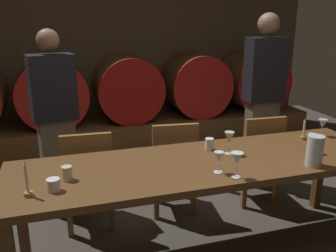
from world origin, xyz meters
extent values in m
plane|color=#3F3A33|center=(0.00, 0.00, 0.00)|extent=(7.70, 7.70, 0.00)
cube|color=brown|center=(0.00, 3.10, 1.44)|extent=(5.92, 0.24, 2.88)
cube|color=brown|center=(0.00, 2.55, 0.19)|extent=(5.33, 0.90, 0.38)
cylinder|color=brown|center=(-0.96, 2.55, 0.81)|extent=(0.87, 0.71, 0.87)
cylinder|color=#B21C16|center=(-0.96, 2.19, 0.81)|extent=(0.88, 0.03, 0.88)
cylinder|color=#B21C16|center=(-0.96, 2.92, 0.81)|extent=(0.88, 0.03, 0.88)
cylinder|color=#2D2D33|center=(-0.96, 2.55, 0.81)|extent=(0.87, 0.04, 0.87)
cylinder|color=brown|center=(0.02, 2.55, 0.81)|extent=(0.87, 0.71, 0.87)
cylinder|color=#9E1411|center=(0.02, 2.19, 0.81)|extent=(0.88, 0.03, 0.88)
cylinder|color=#9E1411|center=(0.02, 2.92, 0.81)|extent=(0.88, 0.03, 0.88)
cylinder|color=#2D2D33|center=(0.02, 2.55, 0.81)|extent=(0.87, 0.04, 0.87)
cylinder|color=#513319|center=(1.01, 2.55, 0.81)|extent=(0.87, 0.71, 0.87)
cylinder|color=#B21C16|center=(1.01, 2.19, 0.81)|extent=(0.88, 0.03, 0.88)
cylinder|color=#B21C16|center=(1.01, 2.92, 0.81)|extent=(0.88, 0.03, 0.88)
cylinder|color=#2D2D33|center=(1.01, 2.55, 0.81)|extent=(0.87, 0.04, 0.87)
cylinder|color=brown|center=(1.97, 2.55, 0.81)|extent=(0.87, 0.71, 0.87)
cylinder|color=#9E1411|center=(1.97, 2.19, 0.81)|extent=(0.88, 0.03, 0.88)
cylinder|color=#9E1411|center=(1.97, 2.92, 0.81)|extent=(0.88, 0.03, 0.88)
cylinder|color=#2D2D33|center=(1.97, 2.55, 0.81)|extent=(0.87, 0.04, 0.87)
cube|color=brown|center=(0.07, -0.10, 0.74)|extent=(2.76, 0.81, 0.05)
cube|color=brown|center=(-1.23, 0.25, 0.36)|extent=(0.07, 0.07, 0.72)
cube|color=brown|center=(1.37, 0.25, 0.36)|extent=(0.07, 0.07, 0.72)
cube|color=brown|center=(-0.71, 0.60, 0.44)|extent=(0.42, 0.42, 0.04)
cube|color=brown|center=(-0.72, 0.42, 0.67)|extent=(0.40, 0.06, 0.42)
cube|color=brown|center=(-0.53, 0.76, 0.21)|extent=(0.05, 0.05, 0.42)
cube|color=brown|center=(-0.87, 0.78, 0.21)|extent=(0.05, 0.05, 0.42)
cube|color=brown|center=(-0.55, 0.42, 0.21)|extent=(0.05, 0.05, 0.42)
cube|color=brown|center=(-0.89, 0.44, 0.21)|extent=(0.05, 0.05, 0.42)
cube|color=brown|center=(0.05, 0.64, 0.44)|extent=(0.44, 0.44, 0.04)
cube|color=brown|center=(0.03, 0.46, 0.67)|extent=(0.40, 0.09, 0.42)
cube|color=brown|center=(0.24, 0.79, 0.21)|extent=(0.05, 0.05, 0.42)
cube|color=brown|center=(-0.10, 0.83, 0.21)|extent=(0.05, 0.05, 0.42)
cube|color=brown|center=(0.20, 0.45, 0.21)|extent=(0.05, 0.05, 0.42)
cube|color=brown|center=(-0.14, 0.49, 0.21)|extent=(0.05, 0.05, 0.42)
cube|color=brown|center=(0.88, 0.60, 0.44)|extent=(0.42, 0.42, 0.04)
cube|color=brown|center=(0.88, 0.42, 0.67)|extent=(0.40, 0.06, 0.42)
cube|color=brown|center=(1.06, 0.76, 0.21)|extent=(0.05, 0.05, 0.42)
cube|color=brown|center=(0.72, 0.77, 0.21)|extent=(0.05, 0.05, 0.42)
cube|color=brown|center=(1.05, 0.42, 0.21)|extent=(0.05, 0.05, 0.42)
cube|color=brown|center=(0.71, 0.43, 0.21)|extent=(0.05, 0.05, 0.42)
cube|color=brown|center=(-0.94, 0.95, 0.44)|extent=(0.33, 0.25, 0.88)
cube|color=black|center=(-0.94, 0.95, 1.16)|extent=(0.42, 0.31, 0.57)
sphere|color=#8C664C|center=(-0.94, 0.95, 1.56)|extent=(0.19, 0.19, 0.19)
cube|color=brown|center=(1.15, 0.93, 0.46)|extent=(0.32, 0.23, 0.91)
cube|color=black|center=(1.15, 0.93, 1.23)|extent=(0.40, 0.28, 0.65)
sphere|color=#8C664C|center=(1.15, 0.93, 1.68)|extent=(0.22, 0.22, 0.22)
cylinder|color=olive|center=(-1.11, -0.29, 0.78)|extent=(0.05, 0.05, 0.02)
cylinder|color=#EDE5CC|center=(-1.11, -0.29, 0.88)|extent=(0.02, 0.02, 0.17)
cone|color=yellow|center=(-1.11, -0.29, 0.97)|extent=(0.01, 0.01, 0.02)
cylinder|color=olive|center=(1.04, 0.10, 0.78)|extent=(0.05, 0.05, 0.02)
cylinder|color=#EDE5CC|center=(1.04, 0.10, 0.86)|extent=(0.02, 0.02, 0.13)
cone|color=yellow|center=(1.04, 0.10, 0.94)|extent=(0.01, 0.01, 0.02)
cylinder|color=silver|center=(0.75, -0.39, 0.87)|extent=(0.11, 0.11, 0.21)
cylinder|color=silver|center=(0.07, -0.31, 0.77)|extent=(0.06, 0.06, 0.00)
cylinder|color=silver|center=(0.07, -0.31, 0.80)|extent=(0.01, 0.01, 0.07)
cone|color=silver|center=(0.07, -0.31, 0.87)|extent=(0.07, 0.07, 0.07)
cylinder|color=white|center=(0.15, -0.41, 0.77)|extent=(0.06, 0.06, 0.00)
cylinder|color=white|center=(0.15, -0.41, 0.81)|extent=(0.01, 0.01, 0.09)
cone|color=white|center=(0.15, -0.41, 0.90)|extent=(0.08, 0.08, 0.07)
cylinder|color=silver|center=(0.29, -0.02, 0.77)|extent=(0.06, 0.06, 0.00)
cylinder|color=silver|center=(0.29, -0.02, 0.81)|extent=(0.01, 0.01, 0.08)
cone|color=silver|center=(0.29, -0.02, 0.89)|extent=(0.07, 0.07, 0.09)
cylinder|color=silver|center=(0.89, -0.18, 0.77)|extent=(0.06, 0.06, 0.00)
cylinder|color=silver|center=(0.89, -0.18, 0.80)|extent=(0.01, 0.01, 0.06)
cone|color=silver|center=(0.89, -0.18, 0.87)|extent=(0.06, 0.06, 0.08)
cylinder|color=silver|center=(1.25, 0.13, 0.77)|extent=(0.06, 0.06, 0.00)
cylinder|color=silver|center=(1.25, 0.13, 0.80)|extent=(0.01, 0.01, 0.07)
cone|color=silver|center=(1.25, 0.13, 0.87)|extent=(0.08, 0.08, 0.08)
cylinder|color=white|center=(-0.97, -0.26, 0.80)|extent=(0.08, 0.08, 0.08)
cylinder|color=beige|center=(-0.88, -0.13, 0.81)|extent=(0.07, 0.07, 0.09)
cylinder|color=white|center=(0.19, 0.11, 0.81)|extent=(0.07, 0.07, 0.09)
camera|label=1|loc=(-0.90, -2.30, 1.75)|focal=38.66mm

